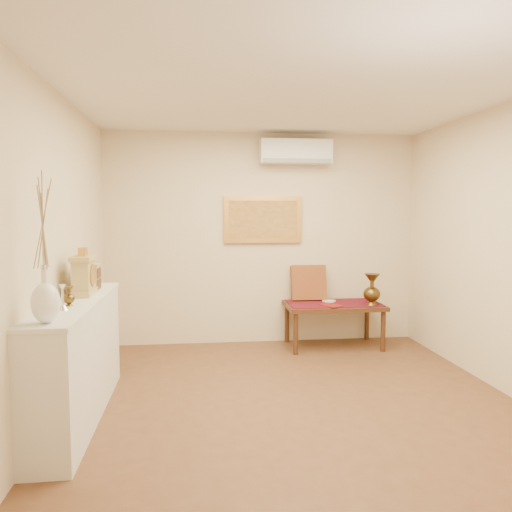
{
  "coord_description": "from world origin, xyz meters",
  "views": [
    {
      "loc": [
        -0.85,
        -4.13,
        1.69
      ],
      "look_at": [
        -0.22,
        1.15,
        1.22
      ],
      "focal_mm": 35.0,
      "sensor_mm": 36.0,
      "label": 1
    }
  ],
  "objects": [
    {
      "name": "brass_urn_tall",
      "position": [
        1.28,
        1.7,
        0.79
      ],
      "size": [
        0.21,
        0.21,
        0.47
      ],
      "primitive_type": null,
      "color": "brown",
      "rests_on": "table_cloth"
    },
    {
      "name": "brass_urn_small",
      "position": [
        -1.82,
        -0.25,
        1.08
      ],
      "size": [
        0.09,
        0.09,
        0.2
      ],
      "primitive_type": null,
      "color": "brown",
      "rests_on": "display_ledge"
    },
    {
      "name": "plate",
      "position": [
        0.82,
        1.99,
        0.56
      ],
      "size": [
        0.17,
        0.17,
        0.01
      ],
      "primitive_type": "cylinder",
      "color": "white",
      "rests_on": "table_cloth"
    },
    {
      "name": "menu",
      "position": [
        0.77,
        1.69,
        0.56
      ],
      "size": [
        0.28,
        0.31,
        0.01
      ],
      "primitive_type": "cube",
      "rotation": [
        0.0,
        0.0,
        0.51
      ],
      "color": "maroon",
      "rests_on": "table_cloth"
    },
    {
      "name": "wooden_chest",
      "position": [
        -1.81,
        0.52,
        1.1
      ],
      "size": [
        0.16,
        0.21,
        0.24
      ],
      "color": "tan",
      "rests_on": "display_ledge"
    },
    {
      "name": "white_vase",
      "position": [
        -1.82,
        -0.84,
        1.46
      ],
      "size": [
        0.18,
        0.18,
        0.96
      ],
      "primitive_type": null,
      "color": "white",
      "rests_on": "display_ledge"
    },
    {
      "name": "wall_left",
      "position": [
        -2.0,
        0.0,
        1.35
      ],
      "size": [
        0.02,
        4.5,
        2.7
      ],
      "primitive_type": "cube",
      "color": "beige",
      "rests_on": "ground"
    },
    {
      "name": "floor",
      "position": [
        0.0,
        0.0,
        0.0
      ],
      "size": [
        4.5,
        4.5,
        0.0
      ],
      "primitive_type": "plane",
      "color": "brown",
      "rests_on": "ground"
    },
    {
      "name": "ceiling",
      "position": [
        0.0,
        0.0,
        2.7
      ],
      "size": [
        4.5,
        4.5,
        0.0
      ],
      "primitive_type": "plane",
      "rotation": [
        3.14,
        0.0,
        0.0
      ],
      "color": "silver",
      "rests_on": "ground"
    },
    {
      "name": "low_table",
      "position": [
        0.85,
        1.88,
        0.48
      ],
      "size": [
        1.2,
        0.7,
        0.55
      ],
      "color": "#482715",
      "rests_on": "floor"
    },
    {
      "name": "candlestick",
      "position": [
        -1.83,
        -0.4,
        1.07
      ],
      "size": [
        0.09,
        0.09,
        0.19
      ],
      "primitive_type": null,
      "color": "silver",
      "rests_on": "display_ledge"
    },
    {
      "name": "table_cloth",
      "position": [
        0.85,
        1.88,
        0.55
      ],
      "size": [
        1.14,
        0.59,
        0.01
      ],
      "primitive_type": "cube",
      "color": "maroon",
      "rests_on": "low_table"
    },
    {
      "name": "painting",
      "position": [
        0.0,
        2.22,
        1.6
      ],
      "size": [
        1.0,
        0.06,
        0.6
      ],
      "color": "#C58F3F",
      "rests_on": "wall_back"
    },
    {
      "name": "wall_back",
      "position": [
        0.0,
        2.25,
        1.35
      ],
      "size": [
        4.0,
        0.02,
        2.7
      ],
      "primitive_type": "cube",
      "color": "beige",
      "rests_on": "ground"
    },
    {
      "name": "ac_unit",
      "position": [
        0.4,
        2.12,
        2.45
      ],
      "size": [
        0.9,
        0.25,
        0.3
      ],
      "color": "silver",
      "rests_on": "wall_back"
    },
    {
      "name": "cushion",
      "position": [
        0.58,
        2.13,
        0.78
      ],
      "size": [
        0.45,
        0.19,
        0.46
      ],
      "primitive_type": "cube",
      "rotation": [
        -0.21,
        0.0,
        0.0
      ],
      "color": "maroon",
      "rests_on": "table_cloth"
    },
    {
      "name": "wall_front",
      "position": [
        0.0,
        -2.25,
        1.35
      ],
      "size": [
        4.0,
        0.02,
        2.7
      ],
      "primitive_type": "cube",
      "color": "beige",
      "rests_on": "ground"
    },
    {
      "name": "display_ledge",
      "position": [
        -1.82,
        0.0,
        0.49
      ],
      "size": [
        0.37,
        2.02,
        0.98
      ],
      "color": "silver",
      "rests_on": "floor"
    },
    {
      "name": "mantel_clock",
      "position": [
        -1.81,
        0.26,
        1.15
      ],
      "size": [
        0.17,
        0.36,
        0.41
      ],
      "color": "tan",
      "rests_on": "display_ledge"
    }
  ]
}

